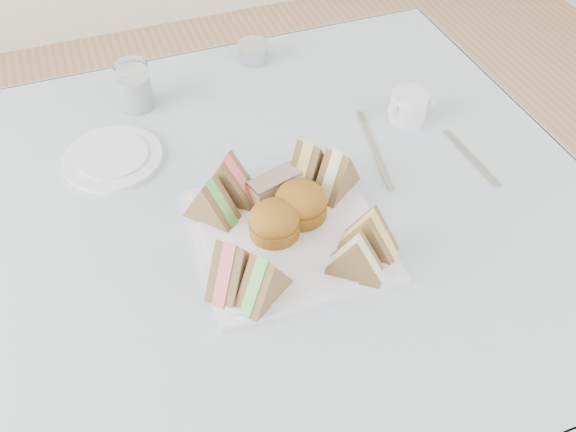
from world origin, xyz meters
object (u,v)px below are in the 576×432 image
object	(u,v)px
table	(295,324)
serving_plate	(288,235)
creamer_jug	(408,107)
water_glass	(134,86)

from	to	relation	value
table	serving_plate	xyz separation A→B (m)	(-0.05, -0.08, 0.38)
table	creamer_jug	xyz separation A→B (m)	(0.28, 0.13, 0.41)
serving_plate	water_glass	bearing A→B (deg)	112.58
water_glass	creamer_jug	xyz separation A→B (m)	(0.48, -0.23, -0.02)
serving_plate	water_glass	distance (m)	0.46
table	water_glass	world-z (taller)	water_glass
water_glass	table	bearing A→B (deg)	-60.33
table	creamer_jug	bearing A→B (deg)	24.49
table	creamer_jug	size ratio (longest dim) A/B	12.92
table	creamer_jug	distance (m)	0.51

